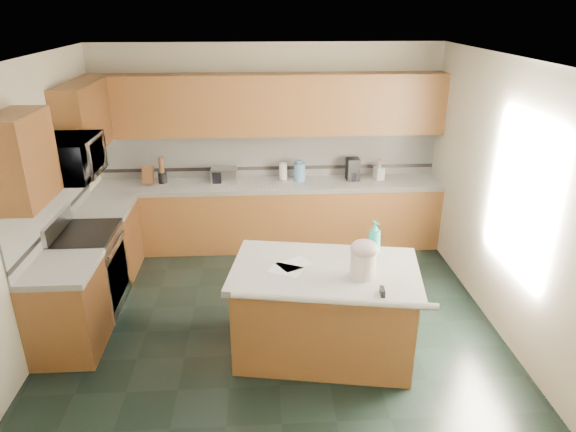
{
  "coord_description": "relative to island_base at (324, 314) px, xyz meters",
  "views": [
    {
      "loc": [
        -0.14,
        -4.53,
        3.16
      ],
      "look_at": [
        0.15,
        0.35,
        1.12
      ],
      "focal_mm": 32.0,
      "sensor_mm": 36.0,
      "label": 1
    }
  ],
  "objects": [
    {
      "name": "floor",
      "position": [
        -0.45,
        0.42,
        -0.43
      ],
      "size": [
        4.6,
        4.6,
        0.0
      ],
      "primitive_type": "plane",
      "color": "black",
      "rests_on": "ground"
    },
    {
      "name": "ceiling",
      "position": [
        -0.45,
        0.42,
        2.27
      ],
      "size": [
        4.6,
        4.6,
        0.0
      ],
      "primitive_type": "plane",
      "color": "white",
      "rests_on": "ground"
    },
    {
      "name": "wall_back",
      "position": [
        -0.45,
        2.74,
        0.92
      ],
      "size": [
        4.6,
        0.04,
        2.7
      ],
      "primitive_type": "cube",
      "color": "beige",
      "rests_on": "ground"
    },
    {
      "name": "wall_front",
      "position": [
        -0.45,
        -1.9,
        0.92
      ],
      "size": [
        4.6,
        0.04,
        2.7
      ],
      "primitive_type": "cube",
      "color": "beige",
      "rests_on": "ground"
    },
    {
      "name": "wall_left",
      "position": [
        -2.77,
        0.42,
        0.92
      ],
      "size": [
        0.04,
        4.6,
        2.7
      ],
      "primitive_type": "cube",
      "color": "beige",
      "rests_on": "ground"
    },
    {
      "name": "wall_right",
      "position": [
        1.87,
        0.42,
        0.92
      ],
      "size": [
        0.04,
        4.6,
        2.7
      ],
      "primitive_type": "cube",
      "color": "beige",
      "rests_on": "ground"
    },
    {
      "name": "back_base_cab",
      "position": [
        -0.45,
        2.42,
        0.0
      ],
      "size": [
        4.6,
        0.6,
        0.86
      ],
      "primitive_type": "cube",
      "color": "black",
      "rests_on": "ground"
    },
    {
      "name": "back_countertop",
      "position": [
        -0.45,
        2.42,
        0.46
      ],
      "size": [
        4.6,
        0.64,
        0.06
      ],
      "primitive_type": "cube",
      "color": "white",
      "rests_on": "back_base_cab"
    },
    {
      "name": "back_upper_cab",
      "position": [
        -0.45,
        2.56,
        1.51
      ],
      "size": [
        4.6,
        0.33,
        0.78
      ],
      "primitive_type": "cube",
      "color": "black",
      "rests_on": "wall_back"
    },
    {
      "name": "back_backsplash",
      "position": [
        -0.45,
        2.71,
        0.81
      ],
      "size": [
        4.6,
        0.02,
        0.63
      ],
      "primitive_type": "cube",
      "color": "silver",
      "rests_on": "back_countertop"
    },
    {
      "name": "back_accent_band",
      "position": [
        -0.45,
        2.71,
        0.61
      ],
      "size": [
        4.6,
        0.01,
        0.05
      ],
      "primitive_type": "cube",
      "color": "black",
      "rests_on": "back_countertop"
    },
    {
      "name": "left_base_cab_rear",
      "position": [
        -2.45,
        1.71,
        0.0
      ],
      "size": [
        0.6,
        0.82,
        0.86
      ],
      "primitive_type": "cube",
      "color": "black",
      "rests_on": "ground"
    },
    {
      "name": "left_counter_rear",
      "position": [
        -2.45,
        1.71,
        0.46
      ],
      "size": [
        0.64,
        0.82,
        0.06
      ],
      "primitive_type": "cube",
      "color": "white",
      "rests_on": "left_base_cab_rear"
    },
    {
      "name": "left_base_cab_front",
      "position": [
        -2.45,
        0.18,
        0.0
      ],
      "size": [
        0.6,
        0.72,
        0.86
      ],
      "primitive_type": "cube",
      "color": "black",
      "rests_on": "ground"
    },
    {
      "name": "left_counter_front",
      "position": [
        -2.45,
        0.18,
        0.46
      ],
      "size": [
        0.64,
        0.72,
        0.06
      ],
      "primitive_type": "cube",
      "color": "white",
      "rests_on": "left_base_cab_front"
    },
    {
      "name": "left_backsplash",
      "position": [
        -2.73,
        0.97,
        0.81
      ],
      "size": [
        0.02,
        2.3,
        0.63
      ],
      "primitive_type": "cube",
      "color": "silver",
      "rests_on": "wall_left"
    },
    {
      "name": "left_accent_band",
      "position": [
        -2.73,
        0.97,
        0.61
      ],
      "size": [
        0.01,
        2.3,
        0.05
      ],
      "primitive_type": "cube",
      "color": "black",
      "rests_on": "wall_left"
    },
    {
      "name": "left_upper_cab_rear",
      "position": [
        -2.58,
        1.85,
        1.51
      ],
      "size": [
        0.33,
        1.09,
        0.78
      ],
      "primitive_type": "cube",
      "color": "black",
      "rests_on": "wall_left"
    },
    {
      "name": "left_upper_cab_front",
      "position": [
        -2.58,
        0.18,
        1.51
      ],
      "size": [
        0.33,
        0.72,
        0.78
      ],
      "primitive_type": "cube",
      "color": "black",
      "rests_on": "wall_left"
    },
    {
      "name": "range_body",
      "position": [
        -2.45,
        0.92,
        0.01
      ],
      "size": [
        0.6,
        0.76,
        0.88
      ],
      "primitive_type": "cube",
      "color": "#B7B7BC",
      "rests_on": "ground"
    },
    {
      "name": "range_oven_door",
      "position": [
        -2.16,
        0.92,
        -0.03
      ],
      "size": [
        0.02,
        0.68,
        0.55
      ],
      "primitive_type": "cube",
      "color": "black",
      "rests_on": "range_body"
    },
    {
      "name": "range_cooktop",
      "position": [
        -2.45,
        0.92,
        0.47
      ],
      "size": [
        0.62,
        0.78,
        0.04
      ],
      "primitive_type": "cube",
      "color": "black",
      "rests_on": "range_body"
    },
    {
      "name": "range_handle",
      "position": [
        -2.13,
        0.92,
        0.35
      ],
      "size": [
        0.02,
        0.66,
        0.02
      ],
      "primitive_type": "cylinder",
      "rotation": [
        1.57,
        0.0,
        0.0
      ],
      "color": "#B7B7BC",
      "rests_on": "range_body"
    },
    {
      "name": "range_backguard",
      "position": [
        -2.71,
        0.92,
        0.59
      ],
      "size": [
        0.06,
        0.76,
        0.18
      ],
      "primitive_type": "cube",
      "color": "#B7B7BC",
      "rests_on": "range_body"
    },
    {
      "name": "microwave",
      "position": [
        -2.45,
        0.92,
        1.3
      ],
      "size": [
        0.5,
        0.73,
        0.41
      ],
      "primitive_type": "imported",
      "rotation": [
        0.0,
        0.0,
        1.57
      ],
      "color": "#B7B7BC",
      "rests_on": "wall_left"
    },
    {
      "name": "island_base",
      "position": [
        0.0,
        0.0,
        0.0
      ],
      "size": [
        1.74,
        1.18,
        0.86
      ],
      "primitive_type": "cube",
      "rotation": [
        0.0,
        0.0,
        -0.17
      ],
      "color": "black",
      "rests_on": "ground"
    },
    {
      "name": "island_top",
      "position": [
        0.0,
        -0.0,
        0.46
      ],
      "size": [
        1.85,
        1.29,
        0.06
      ],
      "primitive_type": "cube",
      "rotation": [
        0.0,
        0.0,
        -0.17
      ],
      "color": "white",
      "rests_on": "island_base"
    },
    {
      "name": "island_bullnose",
      "position": [
        0.0,
        -0.51,
        0.46
      ],
      "size": [
        1.69,
        0.35,
        0.06
      ],
      "primitive_type": "cylinder",
      "rotation": [
        0.0,
        1.57,
        -0.17
      ],
      "color": "white",
      "rests_on": "island_base"
    },
    {
      "name": "treat_jar",
      "position": [
        0.31,
        -0.17,
        0.61
      ],
      "size": [
        0.27,
        0.27,
        0.24
      ],
      "primitive_type": "cylinder",
      "rotation": [
        0.0,
        0.0,
        -0.21
      ],
      "color": "silver",
      "rests_on": "island_top"
    },
    {
      "name": "treat_jar_lid",
      "position": [
        0.31,
        -0.17,
        0.76
      ],
      "size": [
        0.24,
        0.24,
        0.15
      ],
      "primitive_type": "ellipsoid",
      "color": "beige",
      "rests_on": "treat_jar"
    },
    {
      "name": "treat_jar_knob",
      "position": [
        0.31,
        -0.17,
        0.81
      ],
      "size": [
        0.08,
        0.03,
        0.03
      ],
      "primitive_type": "cylinder",
      "rotation": [
        0.0,
        1.57,
        0.0
      ],
      "color": "tan",
      "rests_on": "treat_jar_lid"
    },
    {
      "name": "treat_jar_knob_end_l",
      "position": [
        0.27,
        -0.17,
        0.81
      ],
      "size": [
        0.04,
        0.04,
        0.04
      ],
      "primitive_type": "sphere",
      "color": "tan",
      "rests_on": "treat_jar_lid"
    },
    {
      "name": "treat_jar_knob_end_r",
      "position": [
        0.35,
        -0.17,
        0.81
      ],
      "size": [
        0.04,
        0.04,
        0.04
      ],
      "primitive_type": "sphere",
      "color": "tan",
      "rests_on": "treat_jar_lid"
    },
    {
      "name": "soap_bottle_island",
      "position": [
        0.5,
        0.26,
        0.66
      ],
      "size": [
        0.17,
        0.17,
        0.34
      ],
      "primitive_type": "imported",
      "rotation": [
        0.0,
        0.0,
        0.4
      ],
      "color": "teal",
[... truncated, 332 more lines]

